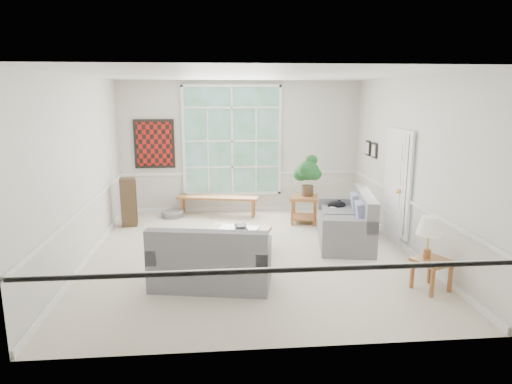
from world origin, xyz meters
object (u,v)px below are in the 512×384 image
(loveseat_right, at_px, (345,218))
(loveseat_front, at_px, (211,254))
(coffee_table, at_px, (239,239))
(side_table, at_px, (431,275))
(end_table, at_px, (304,209))

(loveseat_right, xyz_separation_m, loveseat_front, (-2.43, -1.66, -0.03))
(coffee_table, relative_size, side_table, 2.36)
(loveseat_right, relative_size, side_table, 3.92)
(loveseat_right, bearing_deg, side_table, -63.29)
(loveseat_right, distance_m, side_table, 2.24)
(loveseat_front, bearing_deg, loveseat_right, 44.82)
(coffee_table, bearing_deg, end_table, 67.17)
(loveseat_front, height_order, coffee_table, loveseat_front)
(end_table, bearing_deg, side_table, -72.32)
(loveseat_right, bearing_deg, loveseat_front, -135.58)
(coffee_table, distance_m, side_table, 3.23)
(loveseat_front, relative_size, end_table, 2.89)
(loveseat_right, distance_m, coffee_table, 2.00)
(loveseat_front, xyz_separation_m, side_table, (3.07, -0.48, -0.23))
(coffee_table, bearing_deg, side_table, -16.64)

